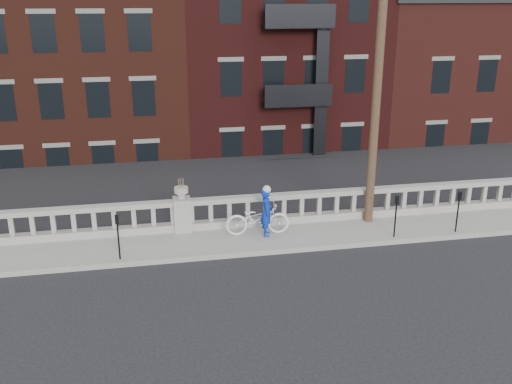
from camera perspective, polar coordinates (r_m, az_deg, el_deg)
The scene contains 11 objects.
ground at distance 15.15m, azimuth -6.21°, elevation -10.06°, with size 120.00×120.00×0.00m, color black.
sidewalk at distance 17.79m, azimuth -7.08°, elevation -5.20°, with size 32.00×2.20×0.15m, color gray.
balustrade at distance 18.45m, azimuth -7.38°, elevation -2.41°, with size 28.00×0.34×1.03m.
planter_pedestal at distance 18.38m, azimuth -7.40°, elevation -1.86°, with size 0.55×0.55×1.76m.
lower_level at distance 36.60m, azimuth -8.76°, elevation 11.43°, with size 80.00×44.00×20.80m.
utility_pole at distance 18.39m, azimuth 12.15°, elevation 12.07°, with size 1.60×0.28×10.00m.
parking_meter_a at distance 16.66m, azimuth -13.65°, elevation -3.91°, with size 0.10×0.09×1.36m.
parking_meter_b at distance 18.21m, azimuth 13.82°, elevation -1.92°, with size 0.10×0.09×1.36m.
parking_meter_c at distance 19.16m, azimuth 19.58°, elevation -1.43°, with size 0.10×0.09×1.36m.
bicycle at distance 18.01m, azimuth 0.16°, elevation -2.65°, with size 0.71×2.03×1.06m, color white.
cyclist at distance 17.85m, azimuth 1.07°, elevation -2.03°, with size 0.56×0.37×1.54m, color #0B2BB1.
Camera 1 is at (-0.93, -13.22, 7.34)m, focal length 40.00 mm.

